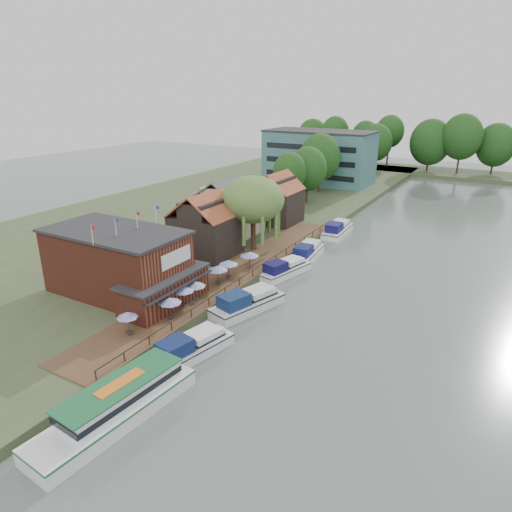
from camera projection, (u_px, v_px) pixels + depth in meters
The scene contains 30 objects.
ground at pixel (248, 332), 44.61m from camera, with size 260.00×260.00×0.00m, color #4F5C57.
land_bank at pixel (207, 211), 86.99m from camera, with size 50.00×140.00×1.00m, color #384728.
quay_deck at pixel (234, 273), 56.14m from camera, with size 6.00×50.00×0.10m, color #47301E.
quay_rail at pixel (255, 272), 55.12m from camera, with size 0.20×49.00×1.00m, color black, non-canonical shape.
pub at pixel (131, 265), 48.77m from camera, with size 20.00×11.00×7.30m, color maroon, non-canonical shape.
hotel_block at pixel (319, 157), 109.42m from camera, with size 25.40×12.40×12.30m, color #38666B, non-canonical shape.
cottage_a at pixel (206, 224), 61.24m from camera, with size 8.60×7.60×8.50m, color black, non-canonical shape.
cottage_b at pixel (228, 206), 70.78m from camera, with size 9.60×8.60×8.50m, color beige, non-canonical shape.
cottage_c at pixel (277, 198), 76.22m from camera, with size 7.60×7.60×8.50m, color black, non-canonical shape.
willow at pixel (253, 213), 62.86m from camera, with size 8.60×8.60×10.43m, color #476B2D, non-canonical shape.
umbrella_0 at pixel (128, 324), 41.40m from camera, with size 1.98×1.98×2.38m, color navy, non-canonical shape.
umbrella_1 at pixel (170, 309), 44.22m from camera, with size 2.29×2.29×2.38m, color navy, non-canonical shape.
umbrella_2 at pixel (183, 296), 46.85m from camera, with size 2.38×2.38×2.38m, color #1C479A, non-canonical shape.
umbrella_3 at pixel (195, 292), 47.96m from camera, with size 2.24×2.24×2.38m, color navy, non-canonical shape.
umbrella_4 at pixel (218, 275), 52.17m from camera, with size 2.35×2.35×2.38m, color navy, non-canonical shape.
umbrella_5 at pixel (228, 270), 53.86m from camera, with size 2.31×2.31×2.38m, color #1C479A, non-canonical shape.
umbrella_6 at pixel (250, 261), 56.61m from camera, with size 2.41×2.41×2.38m, color navy, non-canonical shape.
cruiser_0 at pixel (191, 345), 40.16m from camera, with size 3.08×9.53×2.29m, color silver, non-canonical shape.
cruiser_1 at pixel (248, 300), 48.54m from camera, with size 3.25×10.05×2.44m, color silver, non-canonical shape.
cruiser_2 at pixel (284, 267), 57.85m from camera, with size 2.94×9.12×2.18m, color white, non-canonical shape.
cruiser_3 at pixel (307, 250), 63.81m from camera, with size 3.07×9.49×2.29m, color white, non-canonical shape.
cruiser_4 at pixel (338, 228), 74.04m from camera, with size 3.15×9.76×2.36m, color white, non-canonical shape.
tour_boat at pixel (115, 404), 32.19m from camera, with size 3.71×13.13×2.86m, color silver, non-canonical shape.
swan at pixel (110, 389), 35.66m from camera, with size 0.44×0.44×0.44m, color white.
bank_tree_0 at pixel (290, 180), 85.70m from camera, with size 6.38×6.38×10.50m, color #143811, non-canonical shape.
bank_tree_1 at pixel (307, 175), 89.13m from camera, with size 7.46×7.46×11.07m, color #143811, non-canonical shape.
bank_tree_2 at pixel (320, 163), 98.45m from camera, with size 8.83×8.83×12.68m, color #143811, non-canonical shape.
bank_tree_3 at pixel (347, 154), 115.28m from camera, with size 7.87×7.87×11.75m, color #143811, non-canonical shape.
bank_tree_4 at pixel (358, 154), 121.53m from camera, with size 6.19×6.19×10.05m, color #143811, non-canonical shape.
bank_tree_5 at pixel (375, 147), 126.60m from camera, with size 8.94×8.94×12.64m, color #143811, non-canonical shape.
Camera 1 is at (20.37, -33.67, 22.30)m, focal length 32.00 mm.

